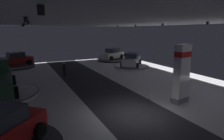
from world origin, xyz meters
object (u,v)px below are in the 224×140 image
Objects in this scene: display_platform_far_right at (131,67)px; display_platform_deep_right at (112,60)px; display_car_far_right at (131,60)px; visitor_walking_near at (64,68)px; display_car_deep_left at (15,59)px; display_car_deep_right at (112,54)px; brand_sign_pylon at (182,73)px; display_platform_deep_left at (16,66)px.

display_platform_far_right is 0.98× the size of display_platform_deep_right.
display_car_far_right is 9.07m from visitor_walking_near.
display_platform_far_right is 15.40m from display_car_deep_left.
display_platform_far_right is at bearing -26.87° from display_car_deep_left.
visitor_walking_near reaches higher than display_platform_far_right.
display_platform_far_right is at bearing -93.01° from display_car_deep_right.
display_car_far_right reaches higher than visitor_walking_near.
brand_sign_pylon is 21.53m from display_car_deep_left.
display_platform_far_right is 0.89m from display_car_far_right.
brand_sign_pylon is at bearing -61.48° from display_car_deep_left.
display_car_deep_left reaches higher than display_platform_deep_left.
display_platform_far_right is 0.93× the size of display_platform_deep_left.
display_car_deep_left reaches higher than display_platform_far_right.
visitor_walking_near is (4.71, -8.03, 0.73)m from display_platform_deep_left.
display_car_deep_left is (0.03, 0.01, 0.91)m from display_platform_deep_left.
display_platform_deep_left is 9.33m from visitor_walking_near.
display_car_deep_right is 2.87× the size of visitor_walking_near.
display_car_deep_left is at bearing 178.25° from display_car_deep_right.
display_platform_far_right is (3.45, 11.95, -1.91)m from brand_sign_pylon.
visitor_walking_near is at bearing -59.59° from display_platform_deep_left.
visitor_walking_near reaches higher than display_platform_deep_left.
display_car_far_right is 0.88× the size of display_platform_deep_left.
display_car_deep_left is at bearing 20.34° from display_platform_deep_left.
brand_sign_pylon reaches higher than display_platform_far_right.
display_car_deep_left is at bearing 118.52° from brand_sign_pylon.
display_platform_deep_left reaches higher than display_platform_far_right.
visitor_walking_near is at bearing 117.22° from brand_sign_pylon.
display_platform_far_right is at bearing -92.78° from display_platform_deep_right.
display_platform_deep_right reaches higher than display_platform_far_right.
visitor_walking_near is (-9.03, -1.09, 0.75)m from display_platform_far_right.
display_car_deep_right is (3.79, 18.47, -1.00)m from brand_sign_pylon.
display_car_deep_left is (-14.03, 0.44, 0.92)m from display_platform_deep_right.
display_car_deep_right is at bearing 86.82° from display_car_far_right.
display_car_deep_right is at bearing 26.53° from display_platform_deep_right.
display_platform_deep_left is (-10.30, 18.88, -1.88)m from brand_sign_pylon.
display_platform_deep_right is 14.07m from display_car_deep_left.
display_car_deep_right reaches higher than display_platform_deep_left.
display_platform_deep_right is at bearing 39.09° from visitor_walking_near.
display_car_far_right is (3.43, 11.92, -1.02)m from brand_sign_pylon.
visitor_walking_near is (4.68, -8.04, -0.18)m from display_car_deep_left.
display_platform_deep_left is 3.09× the size of visitor_walking_near.
brand_sign_pylon reaches higher than display_car_deep_left.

